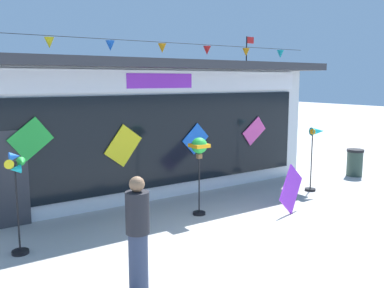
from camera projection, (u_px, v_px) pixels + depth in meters
ground_plane at (280, 248)px, 7.54m from camera, size 80.00×80.00×0.00m
kite_shop_building at (122, 123)px, 12.14m from camera, size 10.45×5.27×4.81m
wind_spinner_far_left at (16, 185)px, 7.08m from camera, size 0.38×0.29×1.81m
wind_spinner_left at (199, 152)px, 9.20m from camera, size 0.36×0.36×1.75m
wind_spinner_center_left at (316, 144)px, 11.34m from camera, size 0.57×0.32×1.74m
person_near_camera at (138, 233)px, 5.91m from camera, size 0.34×0.34×1.68m
trash_bin at (355, 162)px, 13.17m from camera, size 0.52×0.52×0.85m
display_kite_on_ground at (291, 189)px, 9.57m from camera, size 1.07×0.35×1.07m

